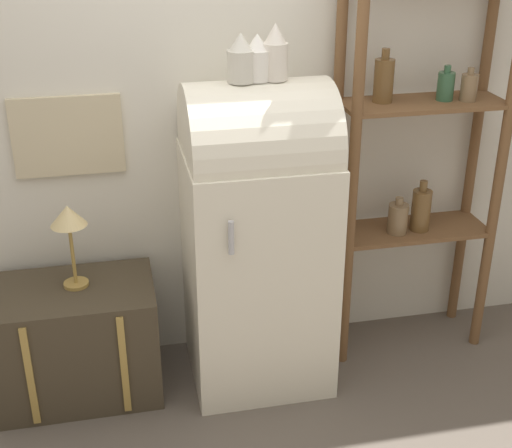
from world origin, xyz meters
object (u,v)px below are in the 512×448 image
(vase_left, at_px, (241,59))
(vase_center, at_px, (257,59))
(suitcase_trunk, at_px, (78,340))
(vase_right, at_px, (275,54))
(refrigerator, at_px, (257,232))
(desk_lamp, at_px, (69,222))

(vase_left, distance_m, vase_center, 0.07)
(suitcase_trunk, bearing_deg, vase_right, -1.19)
(refrigerator, xyz_separation_m, suitcase_trunk, (-0.83, 0.02, -0.47))
(suitcase_trunk, relative_size, vase_right, 3.13)
(suitcase_trunk, height_order, vase_center, vase_center)
(refrigerator, distance_m, suitcase_trunk, 0.95)
(refrigerator, relative_size, desk_lamp, 3.70)
(refrigerator, relative_size, vase_left, 7.33)
(vase_right, bearing_deg, suitcase_trunk, 178.81)
(vase_center, distance_m, desk_lamp, 1.05)
(vase_right, bearing_deg, vase_center, 178.73)
(vase_center, xyz_separation_m, vase_right, (0.07, -0.00, 0.02))
(refrigerator, relative_size, suitcase_trunk, 2.01)
(suitcase_trunk, bearing_deg, vase_center, -1.18)
(suitcase_trunk, distance_m, vase_left, 1.46)
(vase_left, relative_size, vase_center, 1.04)
(suitcase_trunk, height_order, vase_left, vase_left)
(vase_center, relative_size, desk_lamp, 0.49)
(vase_center, height_order, desk_lamp, vase_center)
(refrigerator, relative_size, vase_center, 7.61)
(vase_center, distance_m, vase_right, 0.07)
(suitcase_trunk, distance_m, desk_lamp, 0.58)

